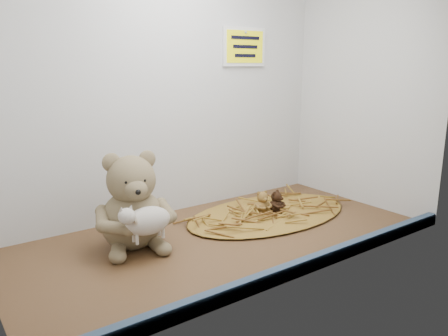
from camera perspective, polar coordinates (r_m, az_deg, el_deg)
alcove_shell at (r=125.63cm, az=-2.45°, el=11.58°), size 120.40×60.20×90.40cm
front_rail at (r=107.14cm, az=9.27°, el=-12.88°), size 119.28×2.20×3.60cm
straw_bed at (r=147.12cm, az=5.86°, el=-5.88°), size 60.65×35.21×1.17cm
main_teddy at (r=120.68cm, az=-11.96°, el=-4.11°), size 25.77×26.67×26.48cm
toy_lamb at (r=113.47cm, az=-9.91°, el=-6.81°), size 15.84×9.67×10.24cm
mini_teddy_tan at (r=145.03cm, az=5.00°, el=-4.32°), size 7.00×7.29×7.57cm
mini_teddy_brown at (r=146.53cm, az=6.79°, el=-4.23°), size 8.01×8.17×7.34cm
wall_sign at (r=159.82cm, az=2.67°, el=15.54°), size 16.00×1.20×11.00cm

